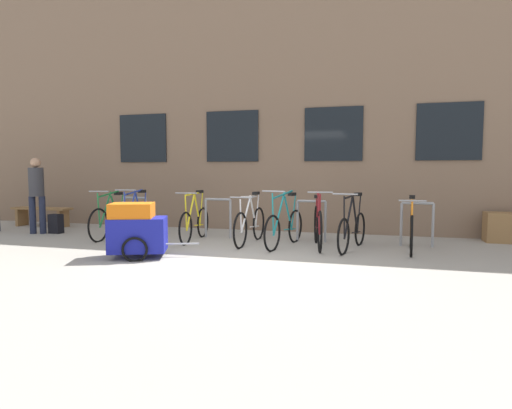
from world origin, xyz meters
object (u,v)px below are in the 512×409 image
object	(u,v)px
person_by_bench	(37,190)
bicycle_orange	(411,230)
bicycle_white	(250,224)
bicycle_yellow	(195,222)
planter_box	(504,227)
bicycle_maroon	(318,226)
wooden_bench	(42,213)
backpack	(56,224)
bicycle_green	(112,220)
bicycle_black	(352,229)
bike_trailer	(137,229)
bicycle_teal	(285,226)
bicycle_blue	(136,221)

from	to	relation	value
person_by_bench	bicycle_orange	bearing A→B (deg)	0.14
bicycle_white	bicycle_yellow	world-z (taller)	bicycle_yellow
bicycle_white	planter_box	xyz separation A→B (m)	(4.87, 1.46, -0.08)
bicycle_orange	bicycle_maroon	size ratio (longest dim) A/B	0.95
wooden_bench	backpack	distance (m)	1.52
bicycle_green	bicycle_maroon	bearing A→B (deg)	1.57
bicycle_green	backpack	distance (m)	1.68
bicycle_white	backpack	xyz separation A→B (m)	(-4.67, 0.12, -0.16)
bicycle_black	bicycle_green	distance (m)	5.00
bicycle_orange	bike_trailer	bearing A→B (deg)	-158.10
bicycle_teal	person_by_bench	world-z (taller)	person_by_bench
bicycle_teal	bicycle_maroon	world-z (taller)	bicycle_teal
bicycle_blue	bicycle_orange	xyz separation A→B (m)	(5.45, 0.10, 0.01)
backpack	bicycle_black	bearing A→B (deg)	1.26
bicycle_orange	backpack	size ratio (longest dim) A/B	3.79
bicycle_black	person_by_bench	world-z (taller)	person_by_bench
backpack	bicycle_green	bearing A→B (deg)	-5.85
person_by_bench	planter_box	xyz separation A→B (m)	(9.89, 1.50, -0.69)
bike_trailer	planter_box	bearing A→B (deg)	27.34
bicycle_orange	bicycle_green	xyz separation A→B (m)	(-6.02, -0.13, -0.00)
backpack	planter_box	world-z (taller)	planter_box
bicycle_white	person_by_bench	size ratio (longest dim) A/B	1.03
bicycle_orange	bicycle_green	bearing A→B (deg)	-178.76
bicycle_white	bicycle_orange	world-z (taller)	bicycle_white
bicycle_yellow	bike_trailer	xyz separation A→B (m)	(-0.23, -1.83, 0.09)
bicycle_blue	bicycle_green	world-z (taller)	bicycle_blue
bicycle_blue	person_by_bench	bearing A→B (deg)	178.11
backpack	person_by_bench	bearing A→B (deg)	-152.64
bicycle_yellow	planter_box	size ratio (longest dim) A/B	2.38
planter_box	bicycle_black	bearing A→B (deg)	-151.27
bicycle_orange	bike_trailer	distance (m)	4.77
bicycle_teal	bicycle_black	world-z (taller)	bicycle_teal
bicycle_yellow	wooden_bench	world-z (taller)	bicycle_yellow
bicycle_blue	backpack	world-z (taller)	bicycle_blue
bicycle_black	bike_trailer	xyz separation A→B (m)	(-3.40, -1.67, 0.09)
bicycle_blue	planter_box	distance (m)	7.49
wooden_bench	bicycle_yellow	bearing A→B (deg)	-12.07
bicycle_yellow	bike_trailer	bearing A→B (deg)	-97.26
bicycle_yellow	bicycle_maroon	bearing A→B (deg)	-1.41
bicycle_maroon	bike_trailer	xyz separation A→B (m)	(-2.76, -1.77, 0.06)
bicycle_white	bicycle_orange	xyz separation A→B (m)	(2.99, -0.02, 0.00)
planter_box	person_by_bench	bearing A→B (deg)	-171.40
bicycle_white	bicycle_yellow	bearing A→B (deg)	178.27
bike_trailer	planter_box	distance (m)	7.09
bicycle_maroon	bicycle_orange	bearing A→B (deg)	0.36
bicycle_blue	bicycle_white	bearing A→B (deg)	2.80
bike_trailer	bicycle_orange	bearing A→B (deg)	21.90
person_by_bench	bicycle_blue	bearing A→B (deg)	-1.89
bicycle_blue	planter_box	xyz separation A→B (m)	(7.32, 1.58, -0.07)
bicycle_teal	bicycle_maroon	xyz separation A→B (m)	(0.62, 0.10, 0.02)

